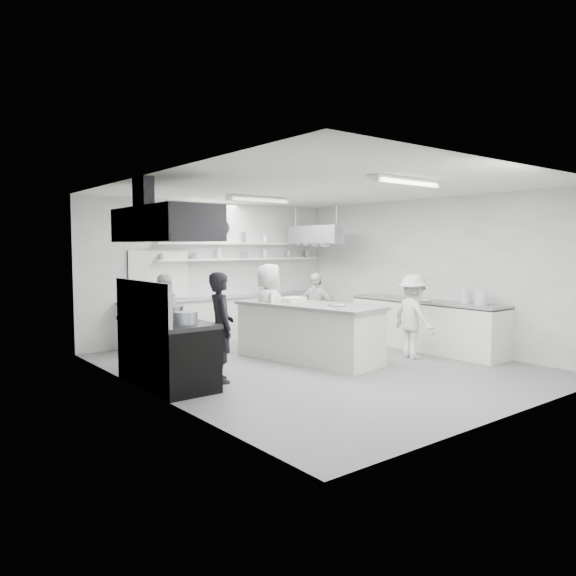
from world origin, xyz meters
TOP-DOWN VIEW (x-y plane):
  - floor at (0.00, 0.00)m, footprint 6.00×7.00m
  - ceiling at (0.00, 0.00)m, footprint 6.00×7.00m
  - wall_back at (0.00, 3.50)m, footprint 6.00×0.04m
  - wall_front at (0.00, -3.50)m, footprint 6.00×0.04m
  - wall_left at (-3.00, 0.00)m, footprint 0.04×7.00m
  - wall_right at (3.00, 0.00)m, footprint 0.04×7.00m
  - stove at (-2.60, 0.40)m, footprint 0.80×1.80m
  - exhaust_hood at (-2.60, 0.40)m, footprint 0.85×2.00m
  - back_counter at (0.30, 3.20)m, footprint 5.00×0.60m
  - shelf_lower at (0.70, 3.37)m, footprint 4.20×0.26m
  - shelf_upper at (0.70, 3.37)m, footprint 4.20×0.26m
  - pass_through_window at (-1.30, 3.48)m, footprint 1.30×0.04m
  - wall_clock at (0.20, 3.46)m, footprint 0.32×0.05m
  - right_counter at (2.65, -0.20)m, footprint 0.74×3.30m
  - pot_rack at (2.00, 2.40)m, footprint 0.30×1.60m
  - light_fixture_front at (0.00, -1.80)m, footprint 1.30×0.25m
  - light_fixture_rear at (0.00, 1.80)m, footprint 1.30×0.25m
  - prep_island at (0.15, 0.44)m, footprint 1.45×2.76m
  - stove_pot at (-2.60, 0.29)m, footprint 0.38×0.38m
  - cook_stove at (-1.88, 0.08)m, footprint 0.55×0.69m
  - cook_back at (-1.68, 2.50)m, footprint 0.74×0.58m
  - cook_island_left at (-0.17, 1.20)m, footprint 0.85×0.99m
  - cook_island_right at (1.01, 1.24)m, footprint 0.64×0.96m
  - cook_right at (1.79, -0.59)m, footprint 0.74×1.07m
  - bowl_island_a at (0.28, -0.14)m, footprint 0.33×0.33m
  - bowl_island_b at (-0.12, -0.31)m, footprint 0.21×0.21m
  - bowl_right at (2.48, -0.27)m, footprint 0.30×0.30m

SIDE VIEW (x-z plane):
  - floor at x=0.00m, z-range -0.02..0.00m
  - stove at x=-2.60m, z-range 0.00..0.90m
  - back_counter at x=0.30m, z-range 0.00..0.92m
  - right_counter at x=2.65m, z-range 0.00..0.94m
  - prep_island at x=0.15m, z-range 0.00..0.97m
  - cook_island_right at x=1.01m, z-range 0.00..1.52m
  - cook_back at x=-1.68m, z-range 0.00..1.52m
  - cook_right at x=1.79m, z-range 0.00..1.53m
  - cook_stove at x=-1.88m, z-range 0.00..1.65m
  - cook_island_left at x=-0.17m, z-range 0.00..1.71m
  - bowl_right at x=2.48m, z-range 0.94..1.00m
  - bowl_island_b at x=-0.12m, z-range 0.97..1.03m
  - bowl_island_a at x=0.28m, z-range 0.97..1.04m
  - stove_pot at x=-2.60m, z-range 0.91..1.18m
  - pass_through_window at x=-1.30m, z-range 0.95..1.95m
  - wall_back at x=0.00m, z-range 0.00..3.00m
  - wall_front at x=0.00m, z-range 0.00..3.00m
  - wall_left at x=-3.00m, z-range 0.00..3.00m
  - wall_right at x=3.00m, z-range 0.00..3.00m
  - shelf_lower at x=0.70m, z-range 1.73..1.77m
  - shelf_upper at x=0.70m, z-range 2.08..2.12m
  - pot_rack at x=2.00m, z-range 2.10..2.50m
  - exhaust_hood at x=-2.60m, z-range 2.10..2.60m
  - wall_clock at x=0.20m, z-range 2.29..2.61m
  - light_fixture_front at x=0.00m, z-range 2.89..2.99m
  - light_fixture_rear at x=0.00m, z-range 2.89..2.99m
  - ceiling at x=0.00m, z-range 3.00..3.02m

